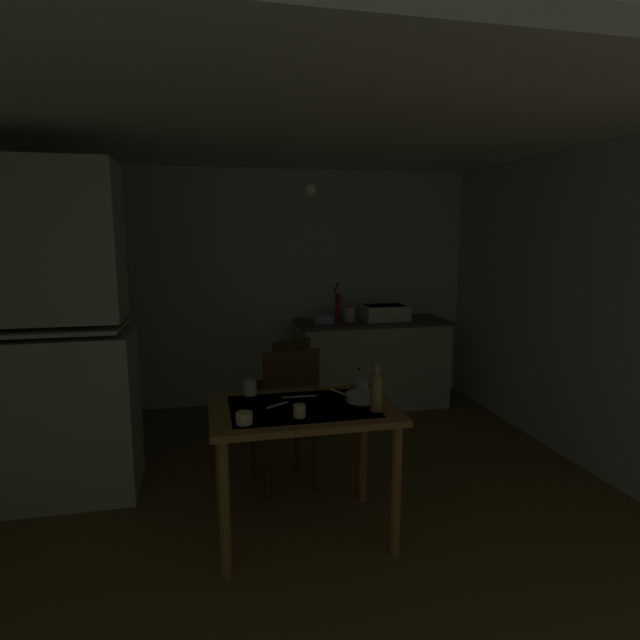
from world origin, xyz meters
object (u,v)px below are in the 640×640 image
mixing_bowl_counter (324,319)px  teacup_mint (244,418)px  hand_pump (338,304)px  glass_bottle (376,392)px  chair_far_side (287,417)px  serving_bowl_wide (362,397)px  sink_basin (384,312)px  dining_table (302,426)px  hutch_cabinet (55,345)px  chair_by_counter (284,383)px

mixing_bowl_counter → teacup_mint: bearing=-112.4°
teacup_mint → hand_pump: bearing=65.2°
glass_bottle → teacup_mint: bearing=-176.8°
chair_far_side → serving_bowl_wide: (0.35, -0.56, 0.29)m
sink_basin → serving_bowl_wide: 2.34m
serving_bowl_wide → glass_bottle: bearing=-82.5°
hand_pump → chair_far_side: (-0.78, -1.64, -0.53)m
dining_table → chair_far_side: (0.00, 0.58, -0.15)m
hutch_cabinet → teacup_mint: 1.54m
chair_far_side → serving_bowl_wide: 0.72m
mixing_bowl_counter → serving_bowl_wide: bearing=-97.1°
hutch_cabinet → glass_bottle: (1.84, -0.99, -0.14)m
dining_table → chair_far_side: bearing=89.9°
mixing_bowl_counter → glass_bottle: bearing=-96.0°
hand_pump → chair_far_side: 1.89m
chair_by_counter → serving_bowl_wide: (0.22, -1.54, 0.34)m
chair_far_side → chair_by_counter: size_ratio=1.16×
sink_basin → glass_bottle: glass_bottle is taller
hand_pump → chair_by_counter: bearing=-134.8°
sink_basin → serving_bowl_wide: bearing=-112.6°
sink_basin → dining_table: sink_basin is taller
hutch_cabinet → sink_basin: (2.71, 1.35, -0.07)m
hand_pump → glass_bottle: bearing=-99.6°
hand_pump → serving_bowl_wide: size_ratio=2.11×
chair_by_counter → serving_bowl_wide: chair_by_counter is taller
hutch_cabinet → mixing_bowl_counter: size_ratio=10.28×
chair_by_counter → teacup_mint: (-0.47, -1.77, 0.34)m
chair_far_side → chair_by_counter: 0.99m
mixing_bowl_counter → serving_bowl_wide: mixing_bowl_counter is taller
chair_by_counter → sink_basin: bearing=28.6°
dining_table → chair_by_counter: chair_by_counter is taller
hutch_cabinet → glass_bottle: bearing=-28.3°
serving_bowl_wide → hutch_cabinet: bearing=156.0°
hand_pump → chair_far_side: hand_pump is taller
sink_basin → dining_table: 2.53m
glass_bottle → dining_table: bearing=156.9°
hand_pump → chair_by_counter: (-0.65, -0.65, -0.58)m
dining_table → glass_bottle: 0.47m
hand_pump → chair_by_counter: hand_pump is taller
mixing_bowl_counter → dining_table: mixing_bowl_counter is taller
sink_basin → mixing_bowl_counter: size_ratio=2.07×
mixing_bowl_counter → dining_table: (-0.62, -2.12, -0.25)m
chair_far_side → chair_by_counter: (0.13, 0.98, -0.05)m
dining_table → glass_bottle: bearing=-23.1°
mixing_bowl_counter → chair_far_side: (-0.62, -1.54, -0.40)m
hand_pump → chair_by_counter: size_ratio=0.46×
teacup_mint → glass_bottle: size_ratio=0.32×
mixing_bowl_counter → chair_by_counter: 0.87m
hand_pump → chair_far_side: size_ratio=0.40×
mixing_bowl_counter → sink_basin: bearing=4.5°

